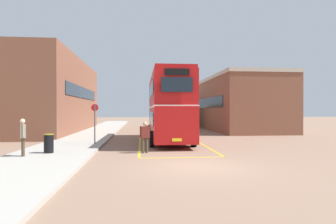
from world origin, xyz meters
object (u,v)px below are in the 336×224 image
(single_deck_bus, at_px, (173,115))
(pedestrian_boarding, at_px, (145,135))
(double_decker_bus, at_px, (168,106))
(pedestrian_waiting_near, at_px, (23,134))
(litter_bin, at_px, (49,143))
(bus_stop_sign, at_px, (95,120))

(single_deck_bus, xyz_separation_m, pedestrian_boarding, (-4.04, -22.45, -0.71))
(double_decker_bus, height_order, pedestrian_waiting_near, double_decker_bus)
(single_deck_bus, distance_m, pedestrian_waiting_near, 25.65)
(litter_bin, height_order, bus_stop_sign, bus_stop_sign)
(double_decker_bus, height_order, single_deck_bus, double_decker_bus)
(pedestrian_waiting_near, xyz_separation_m, litter_bin, (0.85, 0.91, -0.52))
(pedestrian_waiting_near, distance_m, bus_stop_sign, 5.13)
(double_decker_bus, xyz_separation_m, litter_bin, (-6.46, -5.92, -1.91))
(double_decker_bus, xyz_separation_m, pedestrian_boarding, (-1.77, -5.48, -1.58))
(pedestrian_boarding, height_order, bus_stop_sign, bus_stop_sign)
(litter_bin, bearing_deg, double_decker_bus, 42.49)
(double_decker_bus, bearing_deg, bus_stop_sign, -153.49)
(pedestrian_waiting_near, bearing_deg, pedestrian_boarding, 13.63)
(double_decker_bus, xyz_separation_m, pedestrian_waiting_near, (-7.31, -6.82, -1.39))
(litter_bin, bearing_deg, bus_stop_sign, 64.64)
(single_deck_bus, xyz_separation_m, pedestrian_waiting_near, (-9.59, -23.79, -0.52))
(pedestrian_waiting_near, bearing_deg, double_decker_bus, 43.02)
(double_decker_bus, height_order, pedestrian_boarding, double_decker_bus)
(single_deck_bus, bearing_deg, litter_bin, -110.89)
(single_deck_bus, height_order, bus_stop_sign, single_deck_bus)
(pedestrian_boarding, relative_size, litter_bin, 1.76)
(pedestrian_boarding, xyz_separation_m, pedestrian_waiting_near, (-5.54, -1.34, 0.19))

